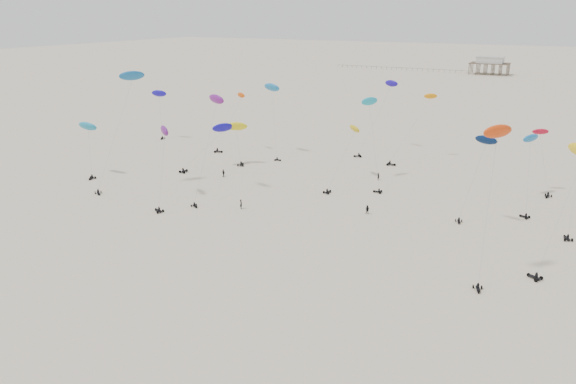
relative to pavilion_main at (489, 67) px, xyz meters
The scene contains 24 objects.
ground_plane 150.39m from the pavilion_main, 86.19° to the right, with size 900.00×900.00×0.00m, color beige.
pavilion_main is the anchor object (origin of this frame).
pier_fence 52.11m from the pavilion_main, behind, with size 80.20×0.20×1.50m.
rig_0 222.76m from the pavilion_main, 104.18° to the right, with size 4.77×3.55×13.72m.
rig_2 229.63m from the pavilion_main, 79.47° to the right, with size 4.63×17.19×17.28m.
rig_3 245.57m from the pavilion_main, 81.64° to the right, with size 5.57×4.31×15.27m.
rig_4 266.45m from the pavilion_main, 81.27° to the right, with size 4.18×9.36×20.83m.
rig_5 229.67m from the pavilion_main, 88.21° to the right, with size 4.32×17.24×16.64m.
rig_6 255.64m from the pavilion_main, 99.95° to the right, with size 6.79×5.87×11.92m.
rig_7 208.62m from the pavilion_main, 86.12° to the right, with size 7.72×14.59×19.17m.
rig_8 230.27m from the pavilion_main, 95.12° to the right, with size 5.82×4.66×10.21m.
rig_9 228.23m from the pavilion_main, 87.13° to the right, with size 8.64×12.29×18.77m.
rig_11 221.66m from the pavilion_main, 97.61° to the right, with size 6.37×7.96×14.88m.
rig_12 200.50m from the pavilion_main, 88.76° to the right, with size 6.32×16.50×20.99m.
rig_14 255.42m from the pavilion_main, 96.93° to the right, with size 5.50×13.81×23.91m.
rig_16 234.77m from the pavilion_main, 95.81° to the right, with size 7.36×13.65×12.77m.
rig_17 258.14m from the pavilion_main, 94.20° to the right, with size 8.34×11.82×15.22m.
rig_18 249.45m from the pavilion_main, 93.02° to the right, with size 5.95×14.34×20.57m.
rig_20 224.91m from the pavilion_main, 78.64° to the right, with size 5.64×5.93×12.77m.
rig_21 216.88m from the pavilion_main, 94.94° to the right, with size 9.38×10.00×18.39m.
spectator_0 255.71m from the pavilion_main, 90.67° to the right, with size 0.77×0.53×2.11m, color black.
spectator_1 248.27m from the pavilion_main, 85.77° to the right, with size 0.93×0.54×1.91m, color black.
spectator_2 240.70m from the pavilion_main, 94.15° to the right, with size 1.17×0.63×1.98m, color black.
spectator_3 226.92m from the pavilion_main, 86.69° to the right, with size 0.68×0.47×1.87m, color black.
Camera 1 is at (39.45, 13.08, 34.50)m, focal length 35.00 mm.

